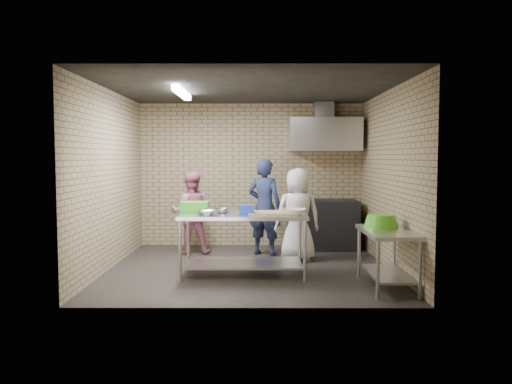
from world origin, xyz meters
TOP-DOWN VIEW (x-y plane):
  - floor at (0.00, 0.00)m, footprint 4.20×4.20m
  - ceiling at (0.00, 0.00)m, footprint 4.20×4.20m
  - back_wall at (0.00, 2.00)m, footprint 4.20×0.06m
  - front_wall at (0.00, -2.00)m, footprint 4.20×0.06m
  - left_wall at (-2.10, 0.00)m, footprint 0.06×4.00m
  - right_wall at (2.10, 0.00)m, footprint 0.06×4.00m
  - prep_table at (-0.08, -0.46)m, footprint 1.78×0.89m
  - side_counter at (1.80, -1.10)m, footprint 0.60×1.20m
  - stove at (1.35, 1.65)m, footprint 1.20×0.70m
  - range_hood at (1.35, 1.70)m, footprint 1.30×0.60m
  - hood_duct at (1.35, 1.85)m, footprint 0.35×0.30m
  - wall_shelf at (1.65, 1.89)m, footprint 0.80×0.20m
  - fluorescent_fixture at (-1.00, 0.00)m, footprint 0.10×1.25m
  - green_crate at (-0.78, -0.34)m, footprint 0.40×0.30m
  - blue_tub at (-0.03, -0.56)m, footprint 0.20×0.20m
  - cutting_board at (0.27, -0.48)m, footprint 0.54×0.42m
  - mixing_bowl_a at (-0.58, -0.66)m, footprint 0.33×0.33m
  - mixing_bowl_b at (-0.38, -0.41)m, footprint 0.25×0.25m
  - ceramic_bowl at (0.62, -0.61)m, footprint 0.40×0.40m
  - green_basin at (1.78, -0.85)m, footprint 0.46×0.46m
  - bottle_red at (1.40, 1.89)m, footprint 0.07×0.07m
  - bottle_green at (1.80, 1.89)m, footprint 0.06×0.06m
  - man_navy at (0.25, 1.06)m, footprint 0.72×0.61m
  - woman_pink at (-1.04, 1.17)m, footprint 0.76×0.62m
  - woman_white at (0.78, 0.58)m, footprint 0.80×0.57m

SIDE VIEW (x-z plane):
  - floor at x=0.00m, z-range 0.00..0.00m
  - side_counter at x=1.80m, z-range 0.00..0.75m
  - prep_table at x=-0.08m, z-range 0.00..0.89m
  - stove at x=1.35m, z-range 0.00..0.90m
  - woman_pink at x=-1.04m, z-range 0.00..1.44m
  - woman_white at x=0.78m, z-range 0.00..1.51m
  - man_navy at x=0.25m, z-range 0.00..1.67m
  - green_basin at x=1.78m, z-range 0.75..0.92m
  - cutting_board at x=0.27m, z-range 0.89..0.92m
  - mixing_bowl_b at x=-0.38m, z-range 0.89..0.96m
  - mixing_bowl_a at x=-0.58m, z-range 0.89..0.96m
  - ceramic_bowl at x=0.62m, z-range 0.89..0.97m
  - blue_tub at x=-0.03m, z-range 0.89..1.02m
  - green_crate at x=-0.78m, z-range 0.89..1.05m
  - back_wall at x=0.00m, z-range 0.00..2.70m
  - front_wall at x=0.00m, z-range 0.00..2.70m
  - left_wall at x=-2.10m, z-range 0.00..2.70m
  - right_wall at x=2.10m, z-range 0.00..2.70m
  - wall_shelf at x=1.65m, z-range 1.90..1.94m
  - bottle_green at x=1.80m, z-range 1.94..2.09m
  - bottle_red at x=1.40m, z-range 1.94..2.12m
  - range_hood at x=1.35m, z-range 1.80..2.40m
  - hood_duct at x=1.35m, z-range 2.40..2.70m
  - fluorescent_fixture at x=-1.00m, z-range 2.60..2.68m
  - ceiling at x=0.00m, z-range 2.70..2.70m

